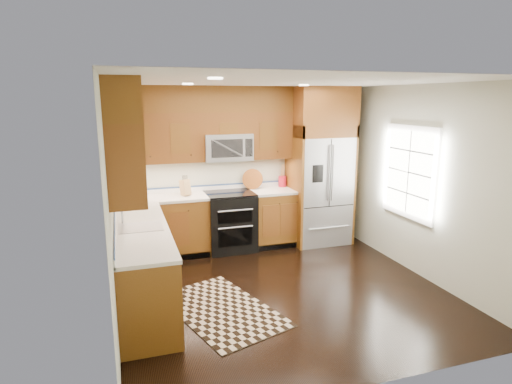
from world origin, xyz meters
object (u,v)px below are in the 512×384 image
object	(u,v)px
range	(230,222)
knife_block	(185,187)
refrigerator	(320,166)
utensil_crock	(282,179)
rug	(221,309)

from	to	relation	value
range	knife_block	xyz separation A→B (m)	(-0.70, 0.06, 0.60)
range	refrigerator	size ratio (longest dim) A/B	0.36
refrigerator	range	bearing A→B (deg)	178.60
utensil_crock	rug	bearing A→B (deg)	-126.19
knife_block	refrigerator	bearing A→B (deg)	-2.39
range	refrigerator	xyz separation A→B (m)	(1.55, -0.04, 0.83)
refrigerator	rug	bearing A→B (deg)	-138.45
knife_block	utensil_crock	bearing A→B (deg)	5.87
range	refrigerator	world-z (taller)	refrigerator
knife_block	range	bearing A→B (deg)	-4.60
range	rug	xyz separation A→B (m)	(-0.62, -1.96, -0.46)
rug	utensil_crock	size ratio (longest dim) A/B	4.18
refrigerator	rug	world-z (taller)	refrigerator
range	utensil_crock	world-z (taller)	utensil_crock
refrigerator	knife_block	distance (m)	2.26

